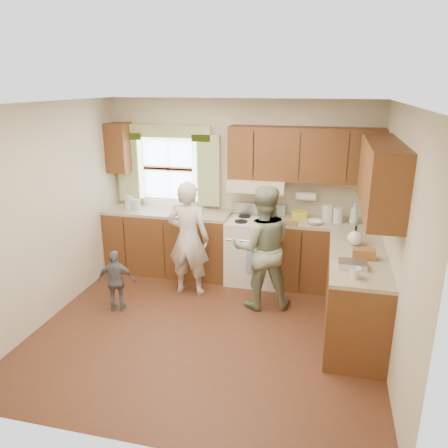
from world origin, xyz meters
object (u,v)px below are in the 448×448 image
(woman_left, at_px, (188,239))
(woman_right, at_px, (262,248))
(child, at_px, (116,281))
(stove, at_px, (255,249))

(woman_left, bearing_deg, woman_right, 173.80)
(woman_left, height_order, child, woman_left)
(stove, height_order, woman_left, woman_left)
(woman_left, xyz_separation_m, woman_right, (0.99, -0.13, 0.02))
(stove, distance_m, woman_right, 0.81)
(stove, distance_m, woman_left, 1.02)
(stove, height_order, child, stove)
(stove, bearing_deg, child, -139.82)
(woman_right, distance_m, child, 1.82)
(woman_right, height_order, child, woman_right)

